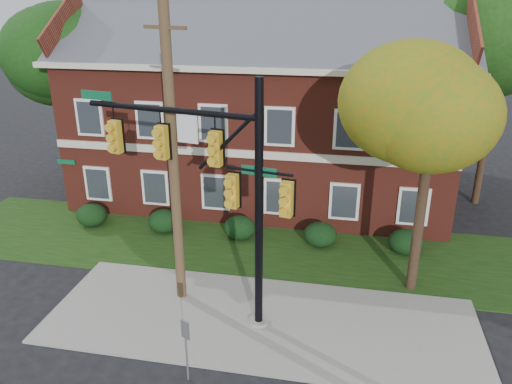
% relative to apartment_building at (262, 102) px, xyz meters
% --- Properties ---
extents(ground, '(120.00, 120.00, 0.00)m').
position_rel_apartment_building_xyz_m(ground, '(2.00, -11.95, -4.99)').
color(ground, black).
rests_on(ground, ground).
extents(sidewalk, '(14.00, 5.00, 0.08)m').
position_rel_apartment_building_xyz_m(sidewalk, '(2.00, -10.95, -4.95)').
color(sidewalk, gray).
rests_on(sidewalk, ground).
extents(grass_strip, '(30.00, 6.00, 0.04)m').
position_rel_apartment_building_xyz_m(grass_strip, '(2.00, -5.95, -4.97)').
color(grass_strip, '#193811').
rests_on(grass_strip, ground).
extents(apartment_building, '(18.80, 8.80, 9.74)m').
position_rel_apartment_building_xyz_m(apartment_building, '(0.00, 0.00, 0.00)').
color(apartment_building, maroon).
rests_on(apartment_building, ground).
extents(hedge_far_left, '(1.40, 1.26, 1.05)m').
position_rel_apartment_building_xyz_m(hedge_far_left, '(-7.00, -5.25, -4.46)').
color(hedge_far_left, black).
rests_on(hedge_far_left, ground).
extents(hedge_left, '(1.40, 1.26, 1.05)m').
position_rel_apartment_building_xyz_m(hedge_left, '(-3.50, -5.25, -4.46)').
color(hedge_left, black).
rests_on(hedge_left, ground).
extents(hedge_center, '(1.40, 1.26, 1.05)m').
position_rel_apartment_building_xyz_m(hedge_center, '(0.00, -5.25, -4.46)').
color(hedge_center, black).
rests_on(hedge_center, ground).
extents(hedge_right, '(1.40, 1.26, 1.05)m').
position_rel_apartment_building_xyz_m(hedge_right, '(3.50, -5.25, -4.46)').
color(hedge_right, black).
rests_on(hedge_right, ground).
extents(hedge_far_right, '(1.40, 1.26, 1.05)m').
position_rel_apartment_building_xyz_m(hedge_far_right, '(7.00, -5.25, -4.46)').
color(hedge_far_right, black).
rests_on(hedge_far_right, ground).
extents(tree_near_right, '(4.50, 4.25, 8.58)m').
position_rel_apartment_building_xyz_m(tree_near_right, '(7.22, -8.09, 1.68)').
color(tree_near_right, black).
rests_on(tree_near_right, ground).
extents(tree_left_rear, '(5.40, 5.10, 8.88)m').
position_rel_apartment_building_xyz_m(tree_left_rear, '(-9.73, -1.12, 1.69)').
color(tree_left_rear, black).
rests_on(tree_left_rear, ground).
extents(tree_right_rear, '(6.30, 5.95, 10.62)m').
position_rel_apartment_building_xyz_m(tree_right_rear, '(11.31, 0.86, 3.13)').
color(tree_right_rear, black).
rests_on(tree_right_rear, ground).
extents(tree_far_rear, '(6.84, 6.46, 11.52)m').
position_rel_apartment_building_xyz_m(tree_far_rear, '(1.34, 7.84, 3.86)').
color(tree_far_rear, black).
rests_on(tree_far_rear, ground).
extents(traffic_signal, '(7.03, 1.55, 7.95)m').
position_rel_apartment_building_xyz_m(traffic_signal, '(0.56, -10.86, -0.05)').
color(traffic_signal, gray).
rests_on(traffic_signal, ground).
extents(utility_pole, '(1.48, 0.62, 9.88)m').
position_rel_apartment_building_xyz_m(utility_pole, '(-1.00, -10.09, 0.02)').
color(utility_pole, brown).
rests_on(utility_pole, ground).
extents(sign_post, '(0.27, 0.15, 1.96)m').
position_rel_apartment_building_xyz_m(sign_post, '(0.50, -13.95, -3.66)').
color(sign_post, slate).
rests_on(sign_post, ground).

